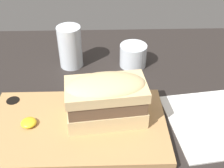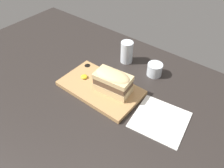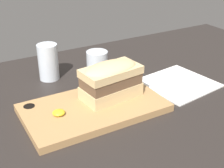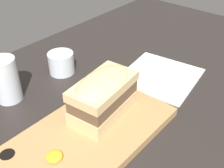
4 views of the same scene
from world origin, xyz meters
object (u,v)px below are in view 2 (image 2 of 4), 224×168
object	(u,v)px
wine_glass	(155,70)
napkin	(160,120)
serving_board	(101,88)
sandwich	(113,81)
water_glass	(127,53)

from	to	relation	value
wine_glass	napkin	size ratio (longest dim) A/B	0.32
serving_board	wine_glass	xyz separation A→B (cm)	(13.49, 24.62, 1.80)
wine_glass	sandwich	bearing A→B (deg)	-108.34
serving_board	wine_glass	size ratio (longest dim) A/B	5.00
water_glass	wine_glass	distance (cm)	17.27
serving_board	napkin	size ratio (longest dim) A/B	1.61
sandwich	napkin	xyz separation A→B (cm)	(24.09, -0.11, -7.26)
sandwich	wine_glass	world-z (taller)	sandwich
water_glass	wine_glass	size ratio (longest dim) A/B	1.56
wine_glass	napkin	xyz separation A→B (cm)	(16.40, -23.30, -2.59)
sandwich	wine_glass	distance (cm)	24.87
sandwich	napkin	world-z (taller)	sandwich
water_glass	sandwich	bearing A→B (deg)	-68.24
serving_board	wine_glass	bearing A→B (deg)	61.28
serving_board	sandwich	world-z (taller)	sandwich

